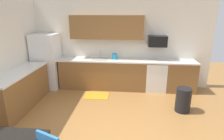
# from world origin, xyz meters

# --- Properties ---
(ground_plane) EXTENTS (12.00, 12.00, 0.00)m
(ground_plane) POSITION_xyz_m (0.00, 0.00, 0.00)
(ground_plane) COLOR #9E6B38
(wall_back) EXTENTS (5.80, 0.10, 2.70)m
(wall_back) POSITION_xyz_m (0.00, 2.65, 1.35)
(wall_back) COLOR silver
(wall_back) RESTS_ON ground
(cabinet_run_back) EXTENTS (2.67, 0.60, 0.90)m
(cabinet_run_back) POSITION_xyz_m (-0.41, 2.30, 0.45)
(cabinet_run_back) COLOR brown
(cabinet_run_back) RESTS_ON ground
(cabinet_run_back_right) EXTENTS (0.88, 0.60, 0.90)m
(cabinet_run_back_right) POSITION_xyz_m (1.96, 2.30, 0.45)
(cabinet_run_back_right) COLOR brown
(cabinet_run_back_right) RESTS_ON ground
(cabinet_run_left) EXTENTS (0.60, 2.00, 0.90)m
(cabinet_run_left) POSITION_xyz_m (-2.30, 0.80, 0.45)
(cabinet_run_left) COLOR brown
(cabinet_run_left) RESTS_ON ground
(countertop_back) EXTENTS (4.80, 0.64, 0.04)m
(countertop_back) POSITION_xyz_m (0.00, 2.30, 0.92)
(countertop_back) COLOR silver
(countertop_back) RESTS_ON cabinet_run_back
(countertop_left) EXTENTS (0.64, 2.00, 0.04)m
(countertop_left) POSITION_xyz_m (-2.30, 0.80, 0.92)
(countertop_left) COLOR silver
(countertop_left) RESTS_ON cabinet_run_left
(upper_cabinets_back) EXTENTS (2.20, 0.34, 0.70)m
(upper_cabinets_back) POSITION_xyz_m (-0.30, 2.43, 1.90)
(upper_cabinets_back) COLOR brown
(refrigerator) EXTENTS (0.76, 0.70, 1.70)m
(refrigerator) POSITION_xyz_m (-2.18, 2.22, 0.85)
(refrigerator) COLOR white
(refrigerator) RESTS_ON ground
(oven_range) EXTENTS (0.60, 0.60, 0.91)m
(oven_range) POSITION_xyz_m (1.22, 2.30, 0.46)
(oven_range) COLOR white
(oven_range) RESTS_ON ground
(microwave) EXTENTS (0.54, 0.36, 0.32)m
(microwave) POSITION_xyz_m (1.22, 2.40, 1.51)
(microwave) COLOR black
(sink_basin) EXTENTS (0.48, 0.40, 0.14)m
(sink_basin) POSITION_xyz_m (-0.51, 2.30, 0.88)
(sink_basin) COLOR #A5A8AD
(sink_basin) RESTS_ON countertop_back
(sink_faucet) EXTENTS (0.02, 0.02, 0.24)m
(sink_faucet) POSITION_xyz_m (-0.51, 2.48, 1.04)
(sink_faucet) COLOR #B2B5BA
(sink_faucet) RESTS_ON countertop_back
(trash_bin) EXTENTS (0.36, 0.36, 0.60)m
(trash_bin) POSITION_xyz_m (1.74, 0.98, 0.30)
(trash_bin) COLOR black
(trash_bin) RESTS_ON ground
(floor_mat) EXTENTS (0.70, 0.50, 0.01)m
(floor_mat) POSITION_xyz_m (-0.51, 1.65, 0.01)
(floor_mat) COLOR orange
(floor_mat) RESTS_ON ground
(kettle) EXTENTS (0.14, 0.14, 0.20)m
(kettle) POSITION_xyz_m (-0.05, 2.35, 1.02)
(kettle) COLOR #198CBF
(kettle) RESTS_ON countertop_back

